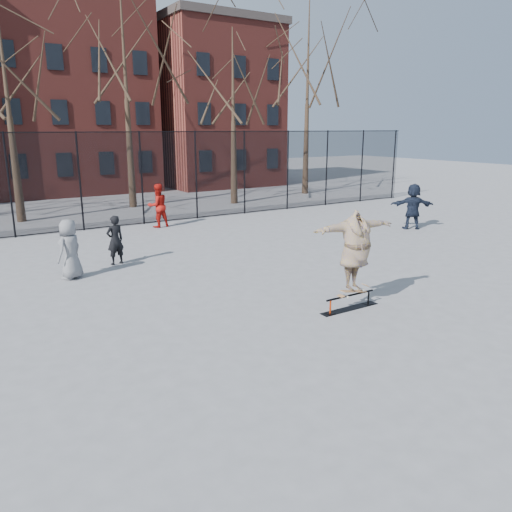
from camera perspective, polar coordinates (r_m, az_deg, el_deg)
ground at (r=10.94m, az=5.49°, el=-7.75°), size 100.00×100.00×0.00m
skate_rail at (r=11.92m, az=10.68°, el=-5.32°), size 1.62×0.25×0.36m
skateboard at (r=11.90m, az=11.07°, el=-4.05°), size 0.76×0.18×0.09m
skater at (r=11.63m, az=11.30°, el=0.50°), size 2.30×0.70×1.86m
bystander_grey at (r=14.80m, az=-20.51°, el=0.73°), size 0.98×0.93×1.69m
bystander_black at (r=15.96m, az=-15.80°, el=1.76°), size 0.62×0.48×1.54m
bystander_red at (r=21.64m, az=-11.16°, el=5.67°), size 0.97×0.79×1.84m
bystander_navy at (r=21.86m, az=17.48°, el=5.44°), size 1.77×1.47×1.90m
fence at (r=21.96m, az=-15.95°, el=8.49°), size 34.03×0.07×4.00m
tree_row at (r=26.01m, az=-20.20°, el=20.75°), size 33.66×7.46×10.67m
rowhouses at (r=34.72m, az=-21.78°, el=16.66°), size 29.00×7.00×13.00m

